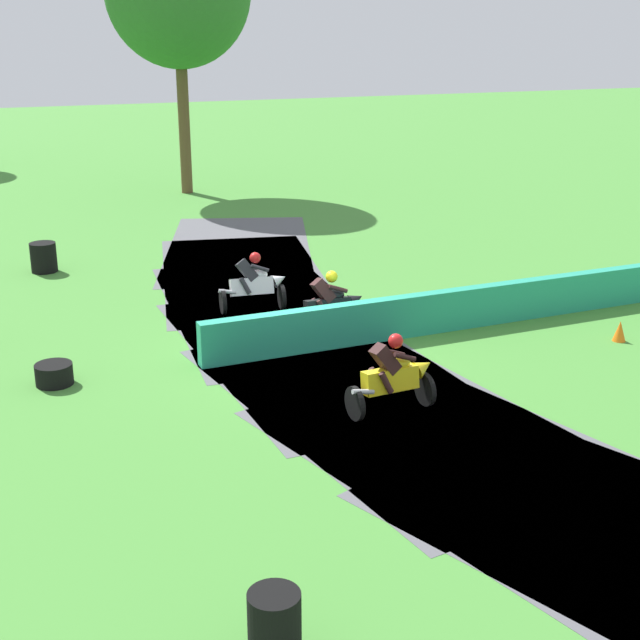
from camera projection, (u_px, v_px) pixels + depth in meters
ground_plane at (305, 351)px, 18.29m from camera, size 120.00×120.00×0.00m
track_asphalt at (336, 346)px, 18.56m from camera, size 7.83×27.36×0.01m
safety_barrier at (527, 299)px, 20.22m from camera, size 15.45×0.83×0.90m
motorcycle_lead_white at (255, 283)px, 20.75m from camera, size 1.71×0.91×1.43m
motorcycle_chase_black at (331, 304)px, 19.15m from camera, size 1.69×0.74×1.43m
motorcycle_trailing_yellow at (394, 375)px, 15.29m from camera, size 1.68×0.78×1.42m
tire_stack_near at (44, 257)px, 24.00m from camera, size 0.70×0.70×0.80m
tire_stack_mid_a at (54, 374)px, 16.56m from camera, size 0.70×0.70×0.40m
tire_stack_mid_b at (275, 626)px, 9.34m from camera, size 0.57×0.57×0.80m
traffic_cone at (620, 331)px, 18.81m from camera, size 0.28×0.28×0.44m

